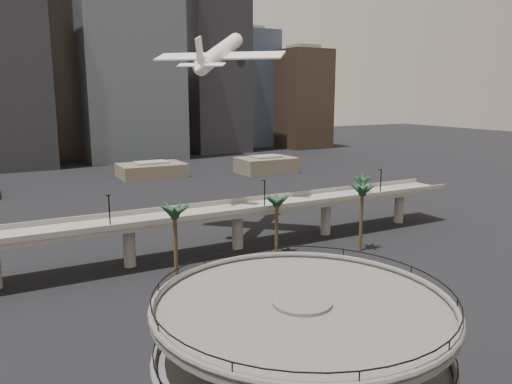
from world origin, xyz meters
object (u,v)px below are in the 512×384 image
car_a (295,332)px  car_c (415,299)px  overpass (186,220)px  car_b (382,295)px  airborne_jet (220,53)px  parking_ramp (301,381)px

car_a → car_c: size_ratio=0.84×
overpass → car_c: 43.69m
car_b → car_a: bearing=102.9°
car_a → car_b: size_ratio=0.98×
airborne_jet → car_c: airborne_jet is taller
overpass → airborne_jet: size_ratio=5.14×
car_b → airborne_jet: bearing=8.9°
airborne_jet → car_b: 59.77m
overpass → airborne_jet: bearing=42.3°
parking_ramp → car_a: parking_ramp is taller
car_c → parking_ramp: bearing=145.4°
parking_ramp → overpass: 60.46m
parking_ramp → car_c: (35.34, 22.04, -9.10)m
parking_ramp → car_a: bearing=57.8°
parking_ramp → car_c: parking_ramp is taller
overpass → car_b: 38.98m
overpass → car_a: 37.72m
car_a → car_b: (18.38, 3.83, -0.01)m
overpass → car_c: bearing=-58.8°
car_c → airborne_jet: bearing=34.3°
airborne_jet → car_b: size_ratio=5.79×
car_a → car_c: bearing=-107.6°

